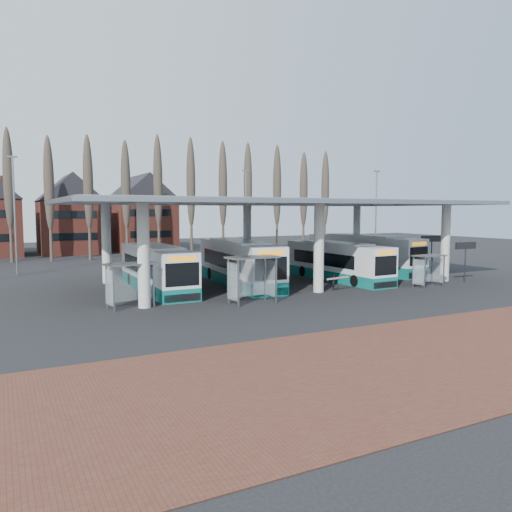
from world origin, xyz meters
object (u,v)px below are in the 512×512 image
bus_1 (239,264)px  shelter_2 (427,264)px  bus_2 (336,262)px  shelter_0 (129,275)px  bus_0 (156,269)px  shelter_1 (251,269)px  bus_3 (363,254)px

bus_1 → shelter_2: bus_1 is taller
bus_2 → shelter_0: 17.84m
bus_0 → shelter_2: 19.50m
shelter_1 → shelter_0: bearing=159.8°
bus_2 → bus_1: bearing=168.4°
bus_1 → shelter_1: (-2.56, -7.16, 0.48)m
shelter_2 → shelter_0: bearing=167.9°
bus_1 → shelter_2: size_ratio=4.61×
bus_3 → shelter_1: (-16.01, -9.20, 0.47)m
bus_3 → shelter_0: (-22.85, -7.28, 0.28)m
shelter_2 → bus_1: bearing=141.4°
bus_1 → shelter_1: bearing=-104.3°
bus_0 → shelter_2: size_ratio=4.28×
bus_0 → shelter_1: 8.30m
bus_3 → shelter_1: 18.47m
bus_3 → shelter_2: 9.59m
bus_2 → shelter_0: bus_2 is taller
bus_1 → shelter_2: 13.83m
bus_0 → bus_2: bus_0 is taller
bus_0 → shelter_1: bearing=-63.2°
bus_2 → shelter_0: size_ratio=3.72×
bus_2 → shelter_1: bearing=-153.2°
shelter_1 → bus_1: bearing=65.9°
bus_0 → shelter_2: bearing=-22.7°
bus_1 → shelter_1: bus_1 is taller
bus_1 → bus_2: size_ratio=1.11×
bus_0 → bus_1: bus_1 is taller
shelter_1 → shelter_2: bearing=-5.4°
bus_0 → shelter_0: bearing=-119.4°
shelter_0 → shelter_2: size_ratio=1.12×
bus_2 → bus_3: bearing=30.2°
bus_3 → shelter_1: bearing=-157.5°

